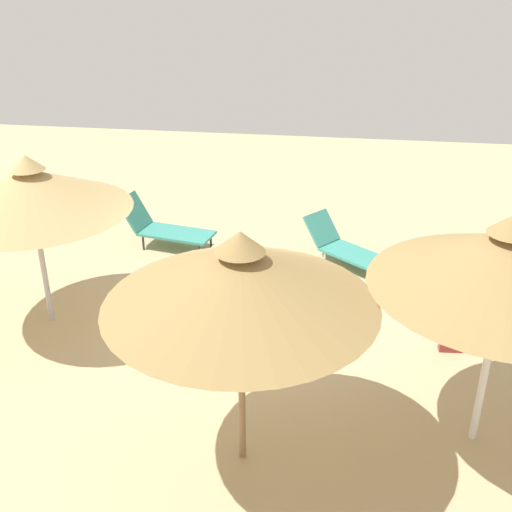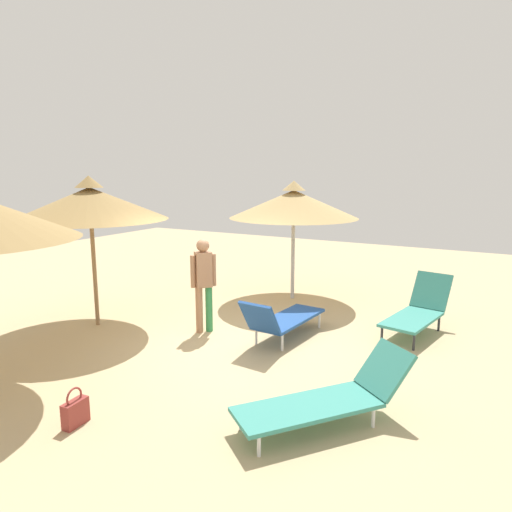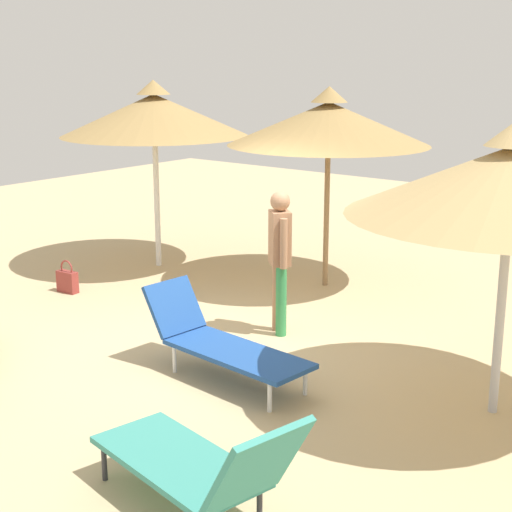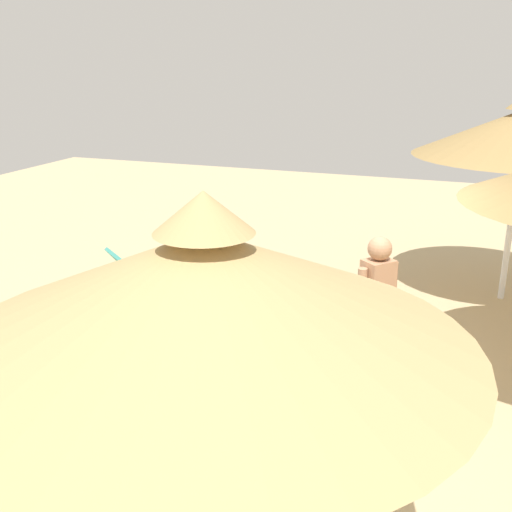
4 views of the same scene
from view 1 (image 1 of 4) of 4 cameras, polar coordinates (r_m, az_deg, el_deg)
The scene contains 9 objects.
ground at distance 9.65m, azimuth -1.56°, elevation -7.32°, with size 24.00×24.00×0.10m, color tan.
parasol_umbrella_near_left at distance 9.57m, azimuth -20.31°, elevation 5.81°, with size 2.93×2.93×2.73m.
parasol_umbrella_far_right at distance 6.13m, azimuth -1.46°, elevation -2.05°, with size 2.86×2.86×2.87m.
parasol_umbrella_near_right at distance 6.92m, azimuth 22.37°, elevation -0.42°, with size 2.89×2.89×2.92m.
lounge_chair_back at distance 11.59m, azimuth 8.98°, elevation 0.53°, with size 2.09×1.84×0.82m.
lounge_chair_front at distance 12.39m, azimuth -8.66°, elevation 2.73°, with size 1.94×1.01×1.00m.
lounge_chair_center at distance 10.26m, azimuth -3.44°, elevation -2.33°, with size 2.02×0.79×0.88m.
person_standing_far_left at distance 8.66m, azimuth -3.48°, elevation -3.38°, with size 0.39×0.35×1.74m.
handbag at distance 9.54m, azimuth 17.72°, elevation -7.54°, with size 0.33×0.15×0.47m.
Camera 1 is at (1.49, -7.95, 5.22)m, focal length 42.88 mm.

